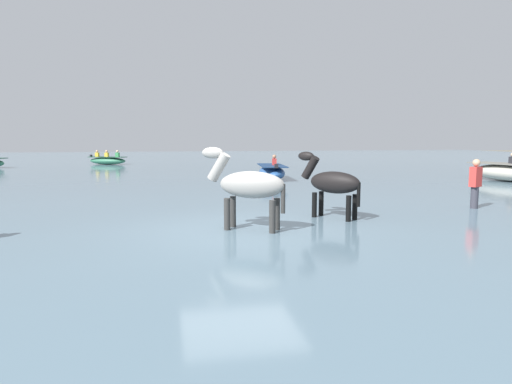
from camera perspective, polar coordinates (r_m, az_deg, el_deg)
name	(u,v)px	position (r m, az deg, el deg)	size (l,w,h in m)	color
ground_plane	(240,242)	(9.57, -2.09, -6.40)	(120.00, 120.00, 0.00)	#666051
water_surface	(202,186)	(19.36, -6.83, 0.75)	(90.00, 90.00, 0.29)	slate
horse_lead_grey	(248,187)	(9.31, -0.97, 0.64)	(1.75, 1.20, 2.00)	gray
horse_trailing_black	(332,184)	(10.84, 9.61, 0.98)	(1.32, 1.51, 1.86)	black
boat_near_port	(509,172)	(22.81, 29.44, 2.18)	(2.18, 3.81, 1.26)	#B2AD9E
boat_distant_east	(108,160)	(34.19, -18.30, 3.83)	(2.92, 2.01, 1.03)	#337556
boat_near_starboard	(272,172)	(20.78, 2.02, 2.53)	(1.45, 3.23, 1.14)	#28518E
person_wading_close	(475,187)	(13.57, 26.01, 0.56)	(0.37, 0.31, 1.63)	#383842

